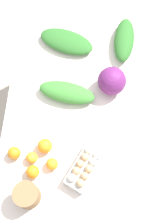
{
  "coord_description": "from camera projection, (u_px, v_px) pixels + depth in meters",
  "views": [
    {
      "loc": [
        0.69,
        0.04,
        2.43
      ],
      "look_at": [
        0.0,
        0.0,
        0.73
      ],
      "focal_mm": 50.0,
      "sensor_mm": 36.0,
      "label": 1
    }
  ],
  "objects": [
    {
      "name": "greens_bunch_scallion",
      "position": [
        67.0,
        92.0,
        1.85
      ],
      "size": [
        0.19,
        0.35,
        0.09
      ],
      "primitive_type": "ellipsoid",
      "rotation": [
        0.0,
        0.0,
        1.41
      ],
      "color": "#3D8433",
      "rests_on": "dining_table"
    },
    {
      "name": "paper_bag",
      "position": [
        27.0,
        195.0,
        1.61
      ],
      "size": [
        0.13,
        0.13,
        0.13
      ],
      "primitive_type": "cylinder",
      "color": "olive",
      "rests_on": "dining_table"
    },
    {
      "name": "orange_3",
      "position": [
        32.0,
        158.0,
        1.71
      ],
      "size": [
        0.06,
        0.06,
        0.06
      ],
      "primitive_type": "sphere",
      "color": "orange",
      "rests_on": "dining_table"
    },
    {
      "name": "orange_1",
      "position": [
        52.0,
        164.0,
        1.7
      ],
      "size": [
        0.07,
        0.07,
        0.07
      ],
      "primitive_type": "sphere",
      "color": "orange",
      "rests_on": "dining_table"
    },
    {
      "name": "dining_table",
      "position": [
        84.0,
        118.0,
        1.93
      ],
      "size": [
        1.48,
        0.94,
        0.71
      ],
      "color": "silver",
      "rests_on": "ground_plane"
    },
    {
      "name": "greens_bunch_kale",
      "position": [
        124.0,
        40.0,
        1.99
      ],
      "size": [
        0.34,
        0.15,
        0.09
      ],
      "primitive_type": "ellipsoid",
      "rotation": [
        0.0,
        0.0,
        6.21
      ],
      "color": "#2D6B28",
      "rests_on": "dining_table"
    },
    {
      "name": "egg_carton",
      "position": [
        85.0,
        167.0,
        1.68
      ],
      "size": [
        0.28,
        0.22,
        0.09
      ],
      "rotation": [
        0.0,
        0.0,
        2.66
      ],
      "color": "#B7B7B2",
      "rests_on": "dining_table"
    },
    {
      "name": "orange_4",
      "position": [
        45.0,
        146.0,
        1.73
      ],
      "size": [
        0.08,
        0.08,
        0.08
      ],
      "primitive_type": "sphere",
      "color": "orange",
      "rests_on": "dining_table"
    },
    {
      "name": "ground_plane",
      "position": [
        84.0,
        146.0,
        2.51
      ],
      "size": [
        8.0,
        8.0,
        0.0
      ],
      "primitive_type": "plane",
      "color": "#B2A899"
    },
    {
      "name": "cabbage_purple",
      "position": [
        112.0,
        81.0,
        1.83
      ],
      "size": [
        0.17,
        0.17,
        0.17
      ],
      "primitive_type": "sphere",
      "color": "#6B2366",
      "rests_on": "dining_table"
    },
    {
      "name": "orange_0",
      "position": [
        14.0,
        153.0,
        1.72
      ],
      "size": [
        0.07,
        0.07,
        0.07
      ],
      "primitive_type": "sphere",
      "color": "orange",
      "rests_on": "dining_table"
    },
    {
      "name": "greens_bunch_dandelion",
      "position": [
        66.0,
        41.0,
        2.0
      ],
      "size": [
        0.26,
        0.39,
        0.07
      ],
      "primitive_type": "ellipsoid",
      "rotation": [
        0.0,
        0.0,
        4.41
      ],
      "color": "#2D6B28",
      "rests_on": "dining_table"
    },
    {
      "name": "orange_2",
      "position": [
        33.0,
        172.0,
        1.68
      ],
      "size": [
        0.07,
        0.07,
        0.07
      ],
      "primitive_type": "sphere",
      "color": "orange",
      "rests_on": "dining_table"
    }
  ]
}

